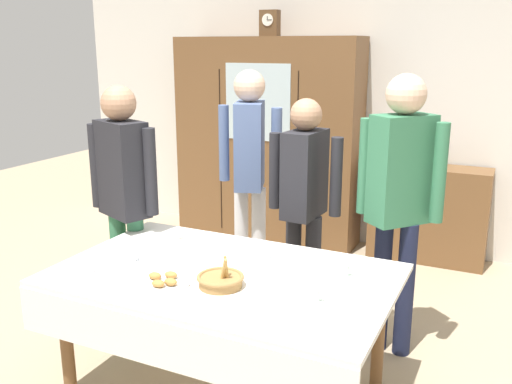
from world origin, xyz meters
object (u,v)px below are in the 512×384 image
object	(u,v)px
book_stack	(433,160)
spoon_mid_left	(178,262)
tea_cup_mid_left	(313,296)
person_beside_shelf	(400,188)
person_behind_table_left	(124,186)
wall_cabinet	(267,141)
person_near_right_end	(304,191)
dining_table	(221,290)
person_by_cabinet	(250,160)
tea_cup_back_edge	(130,257)
pastry_plate	(163,282)
mantel_clock	(270,23)
spoon_front_edge	(89,270)
bread_basket	(221,280)
bookshelf_low	(428,214)
tea_cup_far_right	(342,271)
tea_cup_far_left	(175,235)
spoon_far_left	(227,253)
tea_cup_near_left	(264,255)

from	to	relation	value
book_stack	spoon_mid_left	xyz separation A→B (m)	(-0.99, -2.59, -0.19)
tea_cup_mid_left	person_beside_shelf	distance (m)	1.06
tea_cup_mid_left	person_behind_table_left	size ratio (longest dim) A/B	0.08
wall_cabinet	spoon_mid_left	bearing A→B (deg)	-76.79
wall_cabinet	person_near_right_end	size ratio (longest dim) A/B	1.26
dining_table	person_by_cabinet	size ratio (longest dim) A/B	1.03
person_near_right_end	person_behind_table_left	size ratio (longest dim) A/B	0.94
person_by_cabinet	person_behind_table_left	size ratio (longest dim) A/B	1.04
tea_cup_back_edge	spoon_mid_left	world-z (taller)	tea_cup_back_edge
pastry_plate	person_near_right_end	world-z (taller)	person_near_right_end
mantel_clock	spoon_mid_left	world-z (taller)	mantel_clock
person_near_right_end	tea_cup_back_edge	bearing A→B (deg)	-119.42
wall_cabinet	pastry_plate	distance (m)	2.92
tea_cup_mid_left	spoon_front_edge	xyz separation A→B (m)	(-1.21, -0.17, -0.02)
person_by_cabinet	person_behind_table_left	world-z (taller)	person_by_cabinet
book_stack	person_behind_table_left	world-z (taller)	person_behind_table_left
mantel_clock	person_by_cabinet	world-z (taller)	mantel_clock
wall_cabinet	spoon_front_edge	size ratio (longest dim) A/B	16.78
mantel_clock	spoon_front_edge	size ratio (longest dim) A/B	2.02
spoon_mid_left	person_near_right_end	world-z (taller)	person_near_right_end
dining_table	bread_basket	world-z (taller)	bread_basket
spoon_mid_left	spoon_front_edge	xyz separation A→B (m)	(-0.36, -0.31, 0.00)
wall_cabinet	bookshelf_low	distance (m)	1.68
bread_basket	person_by_cabinet	xyz separation A→B (m)	(-0.54, 1.45, 0.30)
bookshelf_low	person_by_cabinet	bearing A→B (deg)	-131.13
tea_cup_far_right	spoon_mid_left	xyz separation A→B (m)	(-0.89, -0.21, -0.02)
mantel_clock	tea_cup_far_left	xyz separation A→B (m)	(0.35, -2.22, -1.35)
spoon_front_edge	spoon_far_left	bearing A→B (deg)	44.55
tea_cup_far_left	spoon_far_left	world-z (taller)	tea_cup_far_left
bread_basket	spoon_far_left	distance (m)	0.46
person_behind_table_left	tea_cup_far_left	bearing A→B (deg)	-7.41
dining_table	bread_basket	xyz separation A→B (m)	(0.07, -0.13, 0.12)
tea_cup_far_right	spoon_far_left	xyz separation A→B (m)	(-0.70, 0.03, -0.02)
dining_table	mantel_clock	xyz separation A→B (m)	(-0.88, 2.59, 1.47)
spoon_mid_left	bread_basket	bearing A→B (deg)	-25.34
tea_cup_near_left	pastry_plate	bearing A→B (deg)	-120.75
tea_cup_back_edge	tea_cup_mid_left	distance (m)	1.10
person_beside_shelf	wall_cabinet	bearing A→B (deg)	134.10
pastry_plate	spoon_front_edge	world-z (taller)	pastry_plate
wall_cabinet	pastry_plate	xyz separation A→B (m)	(0.70, -2.82, -0.24)
wall_cabinet	person_by_cabinet	world-z (taller)	wall_cabinet
mantel_clock	tea_cup_far_left	bearing A→B (deg)	-81.01
wall_cabinet	tea_cup_far_left	world-z (taller)	wall_cabinet
book_stack	tea_cup_mid_left	size ratio (longest dim) A/B	1.62
spoon_mid_left	tea_cup_far_left	bearing A→B (deg)	125.28
tea_cup_mid_left	person_near_right_end	size ratio (longest dim) A/B	0.08
spoon_far_left	person_by_cabinet	world-z (taller)	person_by_cabinet
pastry_plate	wall_cabinet	bearing A→B (deg)	103.83
spoon_far_left	spoon_mid_left	world-z (taller)	same
bookshelf_low	tea_cup_near_left	bearing A→B (deg)	-103.73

